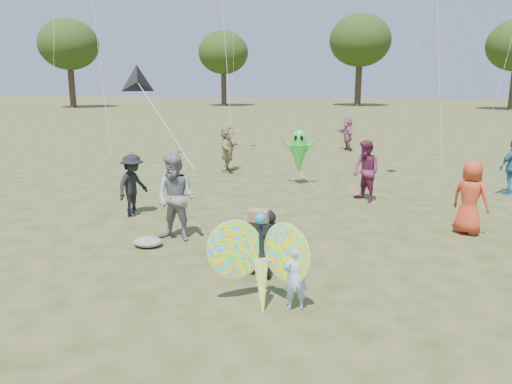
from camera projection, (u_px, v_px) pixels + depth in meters
ground at (251, 274)px, 8.53m from camera, size 160.00×160.00×0.00m
child_girl at (295, 278)px, 7.14m from camera, size 0.39×0.31×0.96m
adult_man at (176, 198)px, 10.16m from camera, size 0.97×0.82×1.79m
grey_bag at (148, 242)px, 9.93m from camera, size 0.59×0.48×0.19m
crowd_a at (470, 198)px, 10.61m from camera, size 0.93×0.87×1.59m
crowd_b at (133, 185)px, 12.06m from camera, size 0.78×1.08×1.51m
crowd_d at (228, 149)px, 17.70m from camera, size 0.57×1.59×1.69m
crowd_e at (366, 171)px, 13.44m from camera, size 1.01×1.02×1.66m
crowd_j at (347, 134)px, 23.06m from camera, size 0.99×1.53×1.58m
jogging_stroller at (260, 235)px, 8.65m from camera, size 0.53×1.06×1.09m
butterfly_kite at (261, 262)px, 7.20m from camera, size 1.74×0.75×1.60m
delta_kite_rig at (138, 83)px, 11.25m from camera, size 2.19×1.64×2.16m
alien_kite at (299, 154)px, 15.51m from camera, size 1.12×0.69×1.74m
tree_line at (378, 41)px, 49.38m from camera, size 91.78×33.60×10.79m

